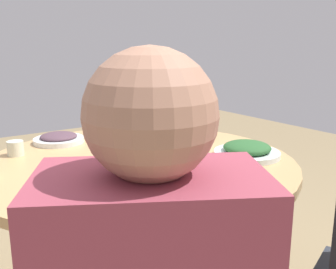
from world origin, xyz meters
The scene contains 9 objects.
round_dining_table centered at (0.00, 0.00, 0.66)m, with size 1.15×1.15×0.77m.
rice_bowl centered at (-0.17, 0.33, 0.82)m, with size 0.27×0.27×0.10m.
soup_bowl centered at (0.38, 0.05, 0.80)m, with size 0.24×0.24×0.06m.
dish_greens centered at (0.20, 0.36, 0.80)m, with size 0.25×0.25×0.06m.
dish_eggplant centered at (-0.41, -0.16, 0.79)m, with size 0.21×0.21×0.04m.
dish_stirfry centered at (0.13, -0.22, 0.79)m, with size 0.24×0.24×0.05m.
green_bottle centered at (0.47, -0.18, 0.88)m, with size 0.08×0.08×0.27m.
tea_cup_far centered at (-0.31, -0.36, 0.80)m, with size 0.06×0.06×0.06m, color beige.
tea_cup_side centered at (-0.48, 0.16, 0.80)m, with size 0.07×0.07×0.06m, color white.
Camera 1 is at (1.19, -0.69, 1.20)m, focal length 41.69 mm.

